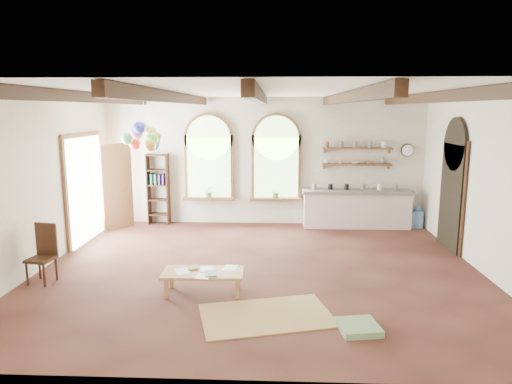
# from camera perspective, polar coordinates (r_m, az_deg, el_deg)

# --- Properties ---
(floor) EXTENTS (8.00, 8.00, 0.00)m
(floor) POSITION_cam_1_polar(r_m,az_deg,el_deg) (8.50, 0.43, -9.63)
(floor) COLOR brown
(floor) RESTS_ON ground
(ceiling_beams) EXTENTS (6.20, 6.80, 0.18)m
(ceiling_beams) POSITION_cam_1_polar(r_m,az_deg,el_deg) (8.00, 0.46, 11.74)
(ceiling_beams) COLOR #361F11
(ceiling_beams) RESTS_ON ceiling
(window_left) EXTENTS (1.30, 0.28, 2.20)m
(window_left) POSITION_cam_1_polar(r_m,az_deg,el_deg) (11.61, -5.89, 3.97)
(window_left) COLOR brown
(window_left) RESTS_ON floor
(window_right) EXTENTS (1.30, 0.28, 2.20)m
(window_right) POSITION_cam_1_polar(r_m,az_deg,el_deg) (11.49, 2.55, 3.94)
(window_right) COLOR brown
(window_right) RESTS_ON floor
(left_doorway) EXTENTS (0.10, 1.90, 2.50)m
(left_doorway) POSITION_cam_1_polar(r_m,az_deg,el_deg) (10.81, -20.62, 0.31)
(left_doorway) COLOR brown
(left_doorway) RESTS_ON floor
(right_doorway) EXTENTS (0.10, 1.30, 2.40)m
(right_doorway) POSITION_cam_1_polar(r_m,az_deg,el_deg) (10.33, 23.22, -0.58)
(right_doorway) COLOR black
(right_doorway) RESTS_ON floor
(kitchen_counter) EXTENTS (2.68, 0.62, 0.94)m
(kitchen_counter) POSITION_cam_1_polar(r_m,az_deg,el_deg) (11.63, 12.42, -1.99)
(kitchen_counter) COLOR #F7D1D5
(kitchen_counter) RESTS_ON floor
(wall_shelf_lower) EXTENTS (1.70, 0.24, 0.04)m
(wall_shelf_lower) POSITION_cam_1_polar(r_m,az_deg,el_deg) (11.63, 12.47, 3.38)
(wall_shelf_lower) COLOR brown
(wall_shelf_lower) RESTS_ON wall_back
(wall_shelf_upper) EXTENTS (1.70, 0.24, 0.04)m
(wall_shelf_upper) POSITION_cam_1_polar(r_m,az_deg,el_deg) (11.59, 12.55, 5.35)
(wall_shelf_upper) COLOR brown
(wall_shelf_upper) RESTS_ON wall_back
(wall_clock) EXTENTS (0.32, 0.04, 0.32)m
(wall_clock) POSITION_cam_1_polar(r_m,az_deg,el_deg) (11.94, 18.41, 4.96)
(wall_clock) COLOR black
(wall_clock) RESTS_ON wall_back
(bookshelf) EXTENTS (0.53, 0.32, 1.80)m
(bookshelf) POSITION_cam_1_polar(r_m,az_deg,el_deg) (11.87, -12.12, 0.36)
(bookshelf) COLOR #361F11
(bookshelf) RESTS_ON floor
(coffee_table) EXTENTS (1.29, 0.62, 0.37)m
(coffee_table) POSITION_cam_1_polar(r_m,az_deg,el_deg) (7.40, -6.63, -10.14)
(coffee_table) COLOR #A37E4A
(coffee_table) RESTS_ON floor
(side_chair) EXTENTS (0.46, 0.46, 1.00)m
(side_chair) POSITION_cam_1_polar(r_m,az_deg,el_deg) (8.60, -25.14, -8.38)
(side_chair) COLOR #361F11
(side_chair) RESTS_ON floor
(floor_mat) EXTENTS (2.06, 1.56, 0.02)m
(floor_mat) POSITION_cam_1_polar(r_m,az_deg,el_deg) (6.72, 1.30, -15.16)
(floor_mat) COLOR tan
(floor_mat) RESTS_ON floor
(floor_cushion) EXTENTS (0.60, 0.60, 0.09)m
(floor_cushion) POSITION_cam_1_polar(r_m,az_deg,el_deg) (6.46, 12.69, -16.16)
(floor_cushion) COLOR gray
(floor_cushion) RESTS_ON floor
(water_jug_a) EXTENTS (0.27, 0.27, 0.53)m
(water_jug_a) POSITION_cam_1_polar(r_m,az_deg,el_deg) (11.99, 18.71, -3.14)
(water_jug_a) COLOR #5482B4
(water_jug_a) RESTS_ON floor
(water_jug_b) EXTENTS (0.29, 0.29, 0.56)m
(water_jug_b) POSITION_cam_1_polar(r_m,az_deg,el_deg) (12.02, 19.55, -3.08)
(water_jug_b) COLOR #5482B4
(water_jug_b) RESTS_ON floor
(balloon_cluster) EXTENTS (0.80, 0.93, 1.16)m
(balloon_cluster) POSITION_cam_1_polar(r_m,az_deg,el_deg) (10.00, -13.79, 6.72)
(balloon_cluster) COLOR white
(balloon_cluster) RESTS_ON floor
(table_book) EXTENTS (0.22, 0.28, 0.02)m
(table_book) POSITION_cam_1_polar(r_m,az_deg,el_deg) (7.55, -8.52, -9.34)
(table_book) COLOR olive
(table_book) RESTS_ON coffee_table
(tablet) EXTENTS (0.23, 0.29, 0.01)m
(tablet) POSITION_cam_1_polar(r_m,az_deg,el_deg) (7.26, -5.65, -10.11)
(tablet) COLOR black
(tablet) RESTS_ON coffee_table
(potted_plant_left) EXTENTS (0.27, 0.23, 0.30)m
(potted_plant_left) POSITION_cam_1_polar(r_m,az_deg,el_deg) (11.62, -5.90, 0.07)
(potted_plant_left) COLOR #598C4C
(potted_plant_left) RESTS_ON window_left
(potted_plant_right) EXTENTS (0.27, 0.23, 0.30)m
(potted_plant_right) POSITION_cam_1_polar(r_m,az_deg,el_deg) (11.49, 2.52, 0.01)
(potted_plant_right) COLOR #598C4C
(potted_plant_right) RESTS_ON window_right
(shelf_cup_a) EXTENTS (0.12, 0.10, 0.10)m
(shelf_cup_a) POSITION_cam_1_polar(r_m,az_deg,el_deg) (11.51, 8.80, 3.78)
(shelf_cup_a) COLOR white
(shelf_cup_a) RESTS_ON wall_shelf_lower
(shelf_cup_b) EXTENTS (0.10, 0.10, 0.09)m
(shelf_cup_b) POSITION_cam_1_polar(r_m,az_deg,el_deg) (11.56, 10.52, 3.74)
(shelf_cup_b) COLOR beige
(shelf_cup_b) RESTS_ON wall_shelf_lower
(shelf_bowl_a) EXTENTS (0.22, 0.22, 0.05)m
(shelf_bowl_a) POSITION_cam_1_polar(r_m,az_deg,el_deg) (11.61, 12.23, 3.61)
(shelf_bowl_a) COLOR beige
(shelf_bowl_a) RESTS_ON wall_shelf_lower
(shelf_bowl_b) EXTENTS (0.20, 0.20, 0.06)m
(shelf_bowl_b) POSITION_cam_1_polar(r_m,az_deg,el_deg) (11.68, 13.93, 3.60)
(shelf_bowl_b) COLOR #8C664C
(shelf_bowl_b) RESTS_ON wall_shelf_lower
(shelf_vase) EXTENTS (0.18, 0.18, 0.19)m
(shelf_vase) POSITION_cam_1_polar(r_m,az_deg,el_deg) (11.74, 15.62, 3.88)
(shelf_vase) COLOR slate
(shelf_vase) RESTS_ON wall_shelf_lower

